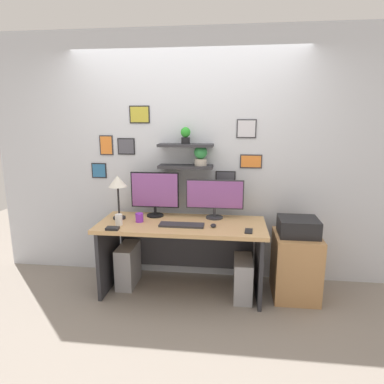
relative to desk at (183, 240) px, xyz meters
name	(u,v)px	position (x,y,z in m)	size (l,w,h in m)	color
ground_plane	(182,290)	(0.00, -0.06, -0.54)	(8.00, 8.00, 0.00)	gray
back_wall_assembly	(187,158)	(0.00, 0.38, 0.81)	(4.40, 0.24, 2.70)	silver
desk	(183,240)	(0.00, 0.00, 0.00)	(1.69, 0.68, 0.75)	tan
monitor_left	(155,192)	(-0.32, 0.16, 0.47)	(0.52, 0.18, 0.48)	black
monitor_right	(215,197)	(0.32, 0.16, 0.44)	(0.60, 0.18, 0.41)	#2D2D33
keyboard	(182,225)	(0.01, -0.15, 0.22)	(0.44, 0.14, 0.02)	#2D2D33
computer_mouse	(213,225)	(0.33, -0.14, 0.22)	(0.06, 0.09, 0.03)	black
desk_lamp	(118,184)	(-0.67, 0.01, 0.58)	(0.19, 0.19, 0.46)	black
cell_phone	(249,231)	(0.66, -0.24, 0.21)	(0.07, 0.14, 0.01)	black
coffee_mug	(139,218)	(-0.43, -0.07, 0.25)	(0.08, 0.08, 0.09)	purple
scissors_tray	(112,228)	(-0.62, -0.34, 0.22)	(0.12, 0.08, 0.02)	black
water_cup	(119,220)	(-0.61, -0.19, 0.26)	(0.07, 0.07, 0.11)	white
drawer_cabinet	(295,265)	(1.16, -0.01, -0.21)	(0.44, 0.50, 0.66)	tan
printer	(298,227)	(1.16, -0.01, 0.20)	(0.38, 0.34, 0.17)	black
computer_tower_left	(128,265)	(-0.60, 0.02, -0.32)	(0.18, 0.40, 0.45)	#99999E
computer_tower_right	(243,278)	(0.63, -0.10, -0.34)	(0.18, 0.40, 0.41)	#99999E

